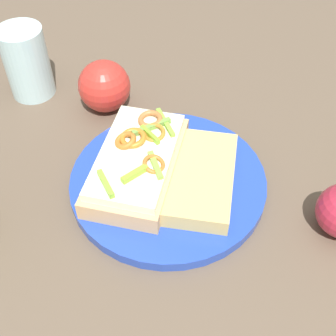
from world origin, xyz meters
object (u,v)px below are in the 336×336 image
apple_3 (104,86)px  drinking_glass (27,62)px  sandwich (137,161)px  bread_slice_side (199,177)px  plate (168,182)px

apple_3 → drinking_glass: drinking_glass is taller
sandwich → apple_3: 0.17m
bread_slice_side → drinking_glass: drinking_glass is taller
drinking_glass → plate: bearing=162.9°
apple_3 → sandwich: bearing=135.9°
bread_slice_side → drinking_glass: 0.34m
plate → drinking_glass: bearing=-17.1°
plate → sandwich: (0.04, 0.01, 0.03)m
sandwich → apple_3: size_ratio=2.46×
plate → bread_slice_side: bread_slice_side is taller
apple_3 → drinking_glass: bearing=8.2°
plate → bread_slice_side: (-0.04, -0.01, 0.02)m
plate → sandwich: 0.05m
bread_slice_side → apple_3: bearing=48.0°
plate → apple_3: (0.16, -0.11, 0.03)m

